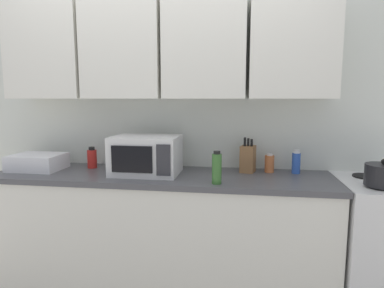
{
  "coord_description": "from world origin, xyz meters",
  "views": [
    {
      "loc": [
        0.59,
        -2.63,
        1.45
      ],
      "look_at": [
        0.22,
        -0.25,
        1.12
      ],
      "focal_mm": 31.12,
      "sensor_mm": 36.0,
      "label": 1
    }
  ],
  "objects_px": {
    "bottle_green_oil": "(217,168)",
    "dish_rack": "(38,162)",
    "bottle_spice_jar": "(269,163)",
    "bottle_red_sauce": "(92,158)",
    "kettle": "(383,175)",
    "bottle_blue_cleaner": "(296,162)",
    "knife_block": "(248,159)",
    "microwave": "(146,155)"
  },
  "relations": [
    {
      "from": "bottle_green_oil",
      "to": "bottle_spice_jar",
      "type": "relative_size",
      "value": 1.51
    },
    {
      "from": "bottle_green_oil",
      "to": "bottle_red_sauce",
      "type": "height_order",
      "value": "bottle_green_oil"
    },
    {
      "from": "bottle_blue_cleaner",
      "to": "kettle",
      "type": "bearing_deg",
      "value": -34.82
    },
    {
      "from": "dish_rack",
      "to": "bottle_green_oil",
      "type": "distance_m",
      "value": 1.43
    },
    {
      "from": "bottle_red_sauce",
      "to": "bottle_spice_jar",
      "type": "bearing_deg",
      "value": 2.2
    },
    {
      "from": "kettle",
      "to": "bottle_blue_cleaner",
      "type": "bearing_deg",
      "value": 145.18
    },
    {
      "from": "bottle_green_oil",
      "to": "kettle",
      "type": "bearing_deg",
      "value": 3.43
    },
    {
      "from": "dish_rack",
      "to": "bottle_green_oil",
      "type": "height_order",
      "value": "bottle_green_oil"
    },
    {
      "from": "bottle_red_sauce",
      "to": "bottle_blue_cleaner",
      "type": "relative_size",
      "value": 0.95
    },
    {
      "from": "bottle_red_sauce",
      "to": "bottle_spice_jar",
      "type": "xyz_separation_m",
      "value": [
        1.39,
        0.05,
        -0.01
      ]
    },
    {
      "from": "bottle_spice_jar",
      "to": "dish_rack",
      "type": "bearing_deg",
      "value": -174.27
    },
    {
      "from": "microwave",
      "to": "bottle_green_oil",
      "type": "bearing_deg",
      "value": -21.37
    },
    {
      "from": "bottle_spice_jar",
      "to": "bottle_red_sauce",
      "type": "bearing_deg",
      "value": -177.8
    },
    {
      "from": "dish_rack",
      "to": "knife_block",
      "type": "xyz_separation_m",
      "value": [
        1.62,
        0.16,
        0.04
      ]
    },
    {
      "from": "microwave",
      "to": "bottle_spice_jar",
      "type": "relative_size",
      "value": 3.36
    },
    {
      "from": "bottle_red_sauce",
      "to": "dish_rack",
      "type": "bearing_deg",
      "value": -162.27
    },
    {
      "from": "kettle",
      "to": "microwave",
      "type": "height_order",
      "value": "microwave"
    },
    {
      "from": "bottle_blue_cleaner",
      "to": "bottle_spice_jar",
      "type": "bearing_deg",
      "value": 177.24
    },
    {
      "from": "knife_block",
      "to": "bottle_spice_jar",
      "type": "xyz_separation_m",
      "value": [
        0.16,
        0.02,
        -0.04
      ]
    },
    {
      "from": "kettle",
      "to": "microwave",
      "type": "bearing_deg",
      "value": 174.63
    },
    {
      "from": "bottle_green_oil",
      "to": "bottle_red_sauce",
      "type": "bearing_deg",
      "value": 161.27
    },
    {
      "from": "dish_rack",
      "to": "bottle_red_sauce",
      "type": "distance_m",
      "value": 0.41
    },
    {
      "from": "microwave",
      "to": "knife_block",
      "type": "height_order",
      "value": "microwave"
    },
    {
      "from": "bottle_red_sauce",
      "to": "kettle",
      "type": "bearing_deg",
      "value": -7.91
    },
    {
      "from": "microwave",
      "to": "bottle_red_sauce",
      "type": "bearing_deg",
      "value": 164.25
    },
    {
      "from": "bottle_green_oil",
      "to": "bottle_spice_jar",
      "type": "bearing_deg",
      "value": 47.64
    },
    {
      "from": "dish_rack",
      "to": "bottle_red_sauce",
      "type": "xyz_separation_m",
      "value": [
        0.39,
        0.13,
        0.02
      ]
    },
    {
      "from": "knife_block",
      "to": "bottle_red_sauce",
      "type": "distance_m",
      "value": 1.23
    },
    {
      "from": "microwave",
      "to": "bottle_red_sauce",
      "type": "height_order",
      "value": "microwave"
    },
    {
      "from": "bottle_blue_cleaner",
      "to": "knife_block",
      "type": "bearing_deg",
      "value": -178.12
    },
    {
      "from": "bottle_green_oil",
      "to": "dish_rack",
      "type": "bearing_deg",
      "value": 171.1
    },
    {
      "from": "microwave",
      "to": "kettle",
      "type": "bearing_deg",
      "value": -5.37
    },
    {
      "from": "kettle",
      "to": "bottle_spice_jar",
      "type": "xyz_separation_m",
      "value": [
        -0.67,
        0.34,
        -0.01
      ]
    },
    {
      "from": "kettle",
      "to": "bottle_blue_cleaner",
      "type": "relative_size",
      "value": 1.21
    },
    {
      "from": "kettle",
      "to": "bottle_red_sauce",
      "type": "xyz_separation_m",
      "value": [
        -2.05,
        0.29,
        -0.0
      ]
    },
    {
      "from": "microwave",
      "to": "bottle_green_oil",
      "type": "relative_size",
      "value": 2.23
    },
    {
      "from": "knife_block",
      "to": "bottle_green_oil",
      "type": "distance_m",
      "value": 0.43
    },
    {
      "from": "kettle",
      "to": "bottle_green_oil",
      "type": "bearing_deg",
      "value": -176.57
    },
    {
      "from": "knife_block",
      "to": "bottle_red_sauce",
      "type": "bearing_deg",
      "value": -178.48
    },
    {
      "from": "microwave",
      "to": "bottle_red_sauce",
      "type": "relative_size",
      "value": 2.84
    },
    {
      "from": "bottle_green_oil",
      "to": "bottle_red_sauce",
      "type": "relative_size",
      "value": 1.27
    },
    {
      "from": "kettle",
      "to": "bottle_spice_jar",
      "type": "distance_m",
      "value": 0.75
    }
  ]
}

